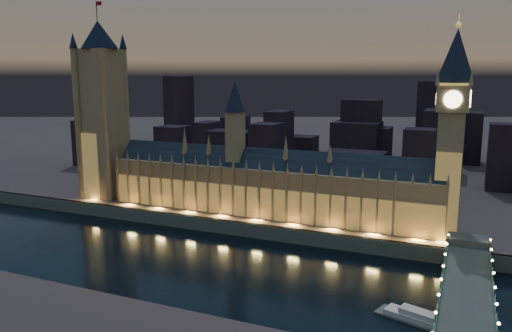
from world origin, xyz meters
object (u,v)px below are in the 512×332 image
at_px(palace_of_westminster, 265,184).
at_px(elizabeth_tower, 452,116).
at_px(river_boat, 427,321).
at_px(westminster_bridge, 466,292).
at_px(victoria_tower, 102,102).

relative_size(palace_of_westminster, elizabeth_tower, 1.83).
bearing_deg(river_boat, elizabeth_tower, 89.37).
distance_m(palace_of_westminster, westminster_bridge, 131.27).
relative_size(palace_of_westminster, westminster_bridge, 1.79).
bearing_deg(westminster_bridge, river_boat, -120.30).
bearing_deg(elizabeth_tower, river_boat, -90.63).
bearing_deg(elizabeth_tower, victoria_tower, 180.00).
distance_m(elizabeth_tower, westminster_bridge, 91.85).
distance_m(palace_of_westminster, victoria_tower, 126.09).
height_order(westminster_bridge, river_boat, westminster_bridge).
relative_size(victoria_tower, westminster_bridge, 1.14).
relative_size(westminster_bridge, river_boat, 2.93).
bearing_deg(victoria_tower, palace_of_westminster, -0.08).
xyz_separation_m(victoria_tower, river_boat, (217.04, -87.09, -70.24)).
distance_m(palace_of_westminster, river_boat, 134.36).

